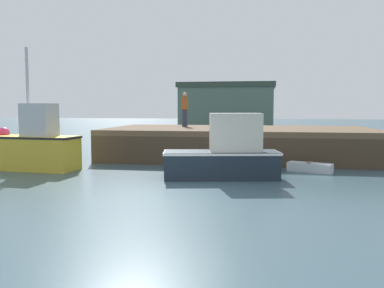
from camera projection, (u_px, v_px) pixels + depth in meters
ground at (179, 196)px, 11.80m from camera, size 120.00×160.00×0.10m
pier at (238, 134)px, 19.82m from camera, size 12.84×6.28×1.49m
fishing_boat_near_left at (30, 146)px, 16.44m from camera, size 4.14×1.71×4.85m
fishing_boat_near_right at (225, 154)px, 14.46m from camera, size 4.23×2.13×2.30m
rowboat at (310, 167)px, 15.95m from camera, size 1.77×1.17×0.39m
dockworker at (185, 109)px, 21.60m from camera, size 0.34×0.34×1.79m
warehouse at (227, 108)px, 41.13m from camera, size 9.42×5.14×4.93m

